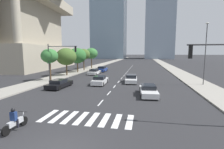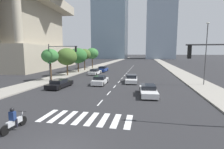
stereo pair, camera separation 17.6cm
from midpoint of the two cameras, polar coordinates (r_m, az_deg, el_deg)
sidewalk_east at (r=38.05m, az=23.21°, el=-0.36°), size 4.00×260.00×0.15m
sidewalk_west at (r=40.64m, az=-13.49°, el=0.50°), size 4.00×260.00×0.15m
crosswalk_near at (r=13.02m, az=-8.81°, el=-14.46°), size 6.75×2.58×0.01m
lane_divider_center at (r=39.88m, az=4.64°, el=0.44°), size 0.14×50.00×0.01m
motorcycle_lead at (r=12.49m, az=-30.37°, el=-13.55°), size 0.70×2.08×1.49m
sedan_blue_0 at (r=43.10m, az=-3.50°, el=1.80°), size 1.92×4.67×1.33m
sedan_white_1 at (r=27.72m, az=6.35°, el=-1.46°), size 2.08×4.83×1.25m
sedan_white_2 at (r=25.89m, az=-4.31°, el=-2.01°), size 1.87×4.33×1.31m
sedan_white_3 at (r=37.67m, az=-6.15°, el=0.87°), size 1.96×4.33×1.22m
sedan_white_4 at (r=19.69m, az=11.96°, el=-5.30°), size 2.12×4.78×1.18m
sedan_black_5 at (r=24.44m, az=-17.59°, el=-3.02°), size 2.04×4.68×1.18m
traffic_signal_far at (r=28.60m, az=-17.69°, el=6.11°), size 5.25×0.28×6.08m
street_lamp_east at (r=27.89m, az=28.95°, el=7.30°), size 0.50×0.24×8.91m
street_tree_nearest at (r=30.52m, az=-20.56°, el=5.86°), size 2.82×2.82×5.33m
street_tree_second at (r=36.07m, az=-15.35°, el=5.83°), size 4.13×4.13×5.61m
street_tree_third at (r=41.43m, az=-11.80°, el=6.25°), size 4.30×4.30×5.78m
street_tree_fourth at (r=45.57m, az=-9.67°, el=6.76°), size 3.37×3.37×5.69m
street_tree_fifth at (r=51.94m, az=-7.09°, el=7.10°), size 3.81×3.81×6.07m
war_memorial at (r=64.81m, az=-32.90°, el=19.94°), size 34.44×34.44×39.33m
office_tower_center_skyline at (r=145.19m, az=15.73°, el=19.62°), size 21.52×25.77×83.60m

